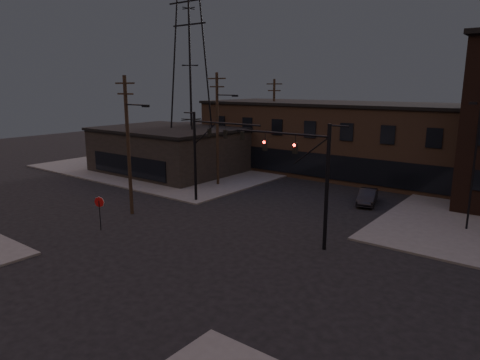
# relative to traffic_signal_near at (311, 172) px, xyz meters

# --- Properties ---
(ground) EXTENTS (140.00, 140.00, 0.00)m
(ground) POSITION_rel_traffic_signal_near_xyz_m (-5.36, -4.50, -4.93)
(ground) COLOR black
(ground) RESTS_ON ground
(sidewalk_nw) EXTENTS (30.00, 30.00, 0.15)m
(sidewalk_nw) POSITION_rel_traffic_signal_near_xyz_m (-27.36, 17.50, -4.86)
(sidewalk_nw) COLOR #474744
(sidewalk_nw) RESTS_ON ground
(building_row) EXTENTS (40.00, 12.00, 8.00)m
(building_row) POSITION_rel_traffic_signal_near_xyz_m (-5.36, 23.50, -0.93)
(building_row) COLOR brown
(building_row) RESTS_ON ground
(building_left) EXTENTS (16.00, 12.00, 5.00)m
(building_left) POSITION_rel_traffic_signal_near_xyz_m (-25.36, 11.50, -2.43)
(building_left) COLOR black
(building_left) RESTS_ON ground
(traffic_signal_near) EXTENTS (7.12, 0.24, 8.00)m
(traffic_signal_near) POSITION_rel_traffic_signal_near_xyz_m (0.00, 0.00, 0.00)
(traffic_signal_near) COLOR black
(traffic_signal_near) RESTS_ON ground
(traffic_signal_far) EXTENTS (7.12, 0.24, 8.00)m
(traffic_signal_far) POSITION_rel_traffic_signal_near_xyz_m (-12.07, 3.50, 0.08)
(traffic_signal_far) COLOR black
(traffic_signal_far) RESTS_ON ground
(stop_sign) EXTENTS (0.72, 0.33, 2.48)m
(stop_sign) POSITION_rel_traffic_signal_near_xyz_m (-13.36, -6.49, -3.09)
(stop_sign) COLOR black
(stop_sign) RESTS_ON ground
(utility_pole_near) EXTENTS (3.70, 0.28, 11.00)m
(utility_pole_near) POSITION_rel_traffic_signal_near_xyz_m (-14.79, -2.50, 0.94)
(utility_pole_near) COLOR black
(utility_pole_near) RESTS_ON ground
(utility_pole_mid) EXTENTS (3.70, 0.28, 11.50)m
(utility_pole_mid) POSITION_rel_traffic_signal_near_xyz_m (-15.79, 9.50, 1.19)
(utility_pole_mid) COLOR black
(utility_pole_mid) RESTS_ON ground
(utility_pole_far) EXTENTS (2.20, 0.28, 11.00)m
(utility_pole_far) POSITION_rel_traffic_signal_near_xyz_m (-16.86, 21.50, 0.85)
(utility_pole_far) COLOR black
(utility_pole_far) RESTS_ON ground
(transmission_tower) EXTENTS (7.00, 7.00, 25.00)m
(transmission_tower) POSITION_rel_traffic_signal_near_xyz_m (-23.36, 13.50, 7.57)
(transmission_tower) COLOR black
(transmission_tower) RESTS_ON ground
(lot_light_a) EXTENTS (1.50, 0.28, 9.14)m
(lot_light_a) POSITION_rel_traffic_signal_near_xyz_m (7.64, 9.50, 0.58)
(lot_light_a) COLOR black
(lot_light_a) RESTS_ON ground
(car_crossing) EXTENTS (2.36, 4.27, 1.34)m
(car_crossing) POSITION_rel_traffic_signal_near_xyz_m (-0.71, 11.99, -4.26)
(car_crossing) COLOR black
(car_crossing) RESTS_ON ground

